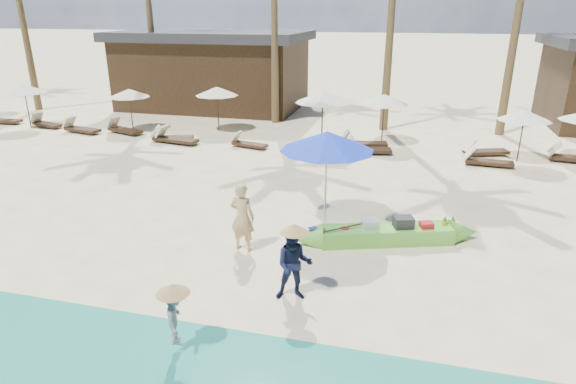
# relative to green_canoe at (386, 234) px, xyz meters

# --- Properties ---
(ground) EXTENTS (240.00, 240.00, 0.00)m
(ground) POSITION_rel_green_canoe_xyz_m (-3.04, -1.77, -0.22)
(ground) COLOR #FFF0BC
(ground) RESTS_ON ground
(green_canoe) EXTENTS (5.07, 2.02, 0.67)m
(green_canoe) POSITION_rel_green_canoe_xyz_m (0.00, 0.00, 0.00)
(green_canoe) COLOR #62C33B
(green_canoe) RESTS_ON ground
(tourist) EXTENTS (0.67, 0.49, 1.70)m
(tourist) POSITION_rel_green_canoe_xyz_m (-3.31, -1.24, 0.62)
(tourist) COLOR tan
(tourist) RESTS_ON ground
(vendor_green) EXTENTS (0.85, 0.72, 1.52)m
(vendor_green) POSITION_rel_green_canoe_xyz_m (-1.63, -2.98, 0.53)
(vendor_green) COLOR #131936
(vendor_green) RESTS_ON ground
(vendor_yellow) EXTENTS (0.60, 0.75, 1.01)m
(vendor_yellow) POSITION_rel_green_canoe_xyz_m (-3.15, -5.03, 0.46)
(vendor_yellow) COLOR gray
(vendor_yellow) RESTS_ON ground
(blue_umbrella) EXTENTS (2.41, 2.41, 2.59)m
(blue_umbrella) POSITION_rel_green_canoe_xyz_m (-1.65, 0.57, 2.12)
(blue_umbrella) COLOR #99999E
(blue_umbrella) RESTS_ON ground
(lounger_1_right) EXTENTS (1.89, 0.67, 0.63)m
(lounger_1_right) POSITION_rel_green_canoe_xyz_m (-19.81, 8.69, -0.01)
(lounger_1_right) COLOR #352515
(lounger_1_right) RESTS_ON ground
(resort_parasol_2) EXTENTS (2.04, 2.04, 2.10)m
(resort_parasol_2) POSITION_rel_green_canoe_xyz_m (-17.72, 8.31, 1.67)
(resort_parasol_2) COLOR #352515
(resort_parasol_2) RESTS_ON ground
(lounger_2_left) EXTENTS (1.86, 1.03, 0.60)m
(lounger_2_left) POSITION_rel_green_canoe_xyz_m (-17.11, 8.61, -0.02)
(lounger_2_left) COLOR #352515
(lounger_2_left) RESTS_ON ground
(resort_parasol_3) EXTENTS (1.91, 1.91, 1.97)m
(resort_parasol_3) POSITION_rel_green_canoe_xyz_m (-12.58, 9.11, 1.55)
(resort_parasol_3) COLOR #352515
(resort_parasol_3) RESTS_ON ground
(lounger_3_left) EXTENTS (1.98, 0.94, 0.65)m
(lounger_3_left) POSITION_rel_green_canoe_xyz_m (-14.69, 8.03, -0.01)
(lounger_3_left) COLOR #352515
(lounger_3_left) RESTS_ON ground
(lounger_3_right) EXTENTS (1.99, 1.16, 0.64)m
(lounger_3_right) POSITION_rel_green_canoe_xyz_m (-12.67, 8.42, -0.01)
(lounger_3_right) COLOR #352515
(lounger_3_right) RESTS_ON ground
(resort_parasol_4) EXTENTS (2.02, 2.02, 2.08)m
(resort_parasol_4) POSITION_rel_green_canoe_xyz_m (-8.53, 10.05, 1.65)
(resort_parasol_4) COLOR #352515
(resort_parasol_4) RESTS_ON ground
(lounger_4_left) EXTENTS (1.91, 1.03, 0.62)m
(lounger_4_left) POSITION_rel_green_canoe_xyz_m (-9.84, 7.63, -0.02)
(lounger_4_left) COLOR #352515
(lounger_4_left) RESTS_ON ground
(lounger_4_right) EXTENTS (1.98, 0.87, 0.65)m
(lounger_4_right) POSITION_rel_green_canoe_xyz_m (-9.47, 7.37, -0.01)
(lounger_4_right) COLOR #352515
(lounger_4_right) RESTS_ON ground
(resort_parasol_5) EXTENTS (2.27, 2.27, 2.34)m
(resort_parasol_5) POSITION_rel_green_canoe_xyz_m (-3.20, 8.34, 1.89)
(resort_parasol_5) COLOR #352515
(resort_parasol_5) RESTS_ON ground
(lounger_5_left) EXTENTS (1.68, 0.85, 0.55)m
(lounger_5_left) POSITION_rel_green_canoe_xyz_m (-6.23, 7.54, -0.04)
(lounger_5_left) COLOR #352515
(lounger_5_left) RESTS_ON ground
(resort_parasol_6) EXTENTS (2.07, 2.07, 2.14)m
(resort_parasol_6) POSITION_rel_green_canoe_xyz_m (-0.78, 9.52, 1.70)
(resort_parasol_6) COLOR #352515
(resort_parasol_6) RESTS_ON ground
(lounger_6_left) EXTENTS (2.09, 1.06, 0.68)m
(lounger_6_left) POSITION_rel_green_canoe_xyz_m (-1.59, 8.64, 0.00)
(lounger_6_left) COLOR #352515
(lounger_6_left) RESTS_ON ground
(lounger_6_right) EXTENTS (2.01, 0.97, 0.66)m
(lounger_6_right) POSITION_rel_green_canoe_xyz_m (-1.34, 7.77, -0.00)
(lounger_6_right) COLOR #352515
(lounger_6_right) RESTS_ON ground
(resort_parasol_7) EXTENTS (1.92, 1.92, 1.98)m
(resort_parasol_7) POSITION_rel_green_canoe_xyz_m (4.42, 8.17, 1.56)
(resort_parasol_7) COLOR #352515
(resort_parasol_7) RESTS_ON ground
(lounger_7_left) EXTENTS (1.79, 0.65, 0.60)m
(lounger_7_left) POSITION_rel_green_canoe_xyz_m (3.18, 7.32, -0.02)
(lounger_7_left) COLOR #352515
(lounger_7_left) RESTS_ON ground
(lounger_7_right) EXTENTS (1.91, 1.15, 0.62)m
(lounger_7_right) POSITION_rel_green_canoe_xyz_m (3.23, 8.69, -0.02)
(lounger_7_right) COLOR #352515
(lounger_7_right) RESTS_ON ground
(lounger_8_left) EXTENTS (2.02, 0.84, 0.67)m
(lounger_8_left) POSITION_rel_green_canoe_xyz_m (6.46, 8.58, -0.00)
(lounger_8_left) COLOR #352515
(lounger_8_left) RESTS_ON ground
(pavilion_west) EXTENTS (10.80, 6.60, 4.30)m
(pavilion_west) POSITION_rel_green_canoe_xyz_m (-11.04, 15.73, 1.97)
(pavilion_west) COLOR #352515
(pavilion_west) RESTS_ON ground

